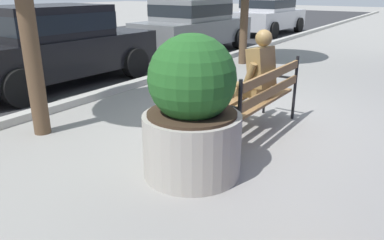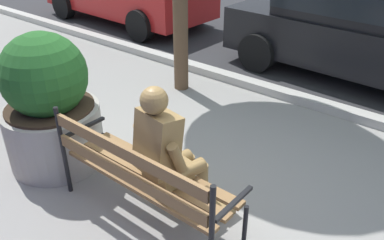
{
  "view_description": "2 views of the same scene",
  "coord_description": "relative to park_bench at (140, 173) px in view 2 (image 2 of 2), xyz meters",
  "views": [
    {
      "loc": [
        -4.63,
        -2.1,
        1.86
      ],
      "look_at": [
        -1.69,
        -0.12,
        0.6
      ],
      "focal_mm": 34.76,
      "sensor_mm": 36.0,
      "label": 1
    },
    {
      "loc": [
        1.8,
        -2.1,
        2.62
      ],
      "look_at": [
        -0.26,
        0.48,
        0.75
      ],
      "focal_mm": 37.49,
      "sensor_mm": 36.0,
      "label": 2
    }
  ],
  "objects": [
    {
      "name": "parked_car_black",
      "position": [
        0.27,
        4.57,
        0.3
      ],
      "size": [
        4.17,
        2.05,
        1.56
      ],
      "color": "black",
      "rests_on": "ground"
    },
    {
      "name": "park_bench",
      "position": [
        0.0,
        0.0,
        0.0
      ],
      "size": [
        1.81,
        0.55,
        0.95
      ],
      "color": "olive",
      "rests_on": "ground"
    },
    {
      "name": "concrete_planter",
      "position": [
        -1.43,
        0.11,
        0.14
      ],
      "size": [
        1.02,
        1.02,
        1.47
      ],
      "color": "#A8A399",
      "rests_on": "ground"
    },
    {
      "name": "curb_stone",
      "position": [
        0.26,
        3.12,
        -0.48
      ],
      "size": [
        60.0,
        0.2,
        0.12
      ],
      "primitive_type": "cube",
      "color": "#B2AFA8",
      "rests_on": "ground"
    },
    {
      "name": "ground_plane",
      "position": [
        0.26,
        0.22,
        -0.54
      ],
      "size": [
        80.0,
        80.0,
        0.0
      ],
      "primitive_type": "plane",
      "color": "gray"
    },
    {
      "name": "bronze_statue_seated",
      "position": [
        0.19,
        0.21,
        0.12
      ],
      "size": [
        0.73,
        0.79,
        1.37
      ],
      "color": "olive",
      "rests_on": "ground"
    }
  ]
}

